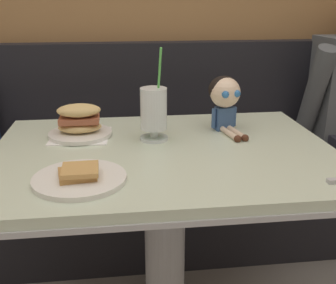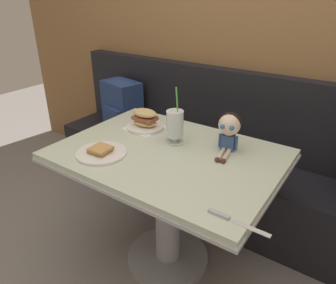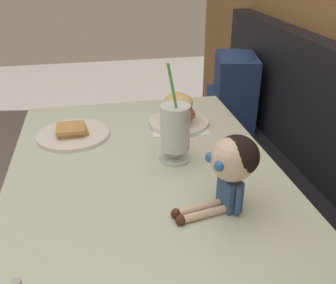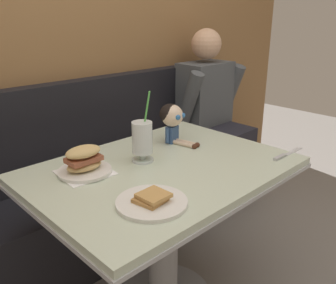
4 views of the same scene
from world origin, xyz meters
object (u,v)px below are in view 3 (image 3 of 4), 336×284
(toast_plate, at_px, (73,134))
(sandwich_plate, at_px, (179,113))
(backpack, at_px, (234,88))
(milkshake_glass, at_px, (175,131))
(seated_doll, at_px, (232,163))

(toast_plate, relative_size, sandwich_plate, 1.14)
(toast_plate, distance_m, backpack, 1.02)
(milkshake_glass, height_order, sandwich_plate, milkshake_glass)
(backpack, bearing_deg, toast_plate, -53.27)
(milkshake_glass, bearing_deg, toast_plate, -125.88)
(toast_plate, xyz_separation_m, sandwich_plate, (-0.03, 0.38, 0.03))
(sandwich_plate, distance_m, backpack, 0.74)
(sandwich_plate, xyz_separation_m, seated_doll, (0.52, 0.01, 0.08))
(toast_plate, height_order, milkshake_glass, milkshake_glass)
(toast_plate, height_order, backpack, backpack)
(backpack, bearing_deg, seated_doll, -20.77)
(sandwich_plate, relative_size, backpack, 0.54)
(seated_doll, bearing_deg, sandwich_plate, -178.44)
(sandwich_plate, bearing_deg, seated_doll, 1.56)
(toast_plate, xyz_separation_m, milkshake_glass, (0.23, 0.32, 0.09))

